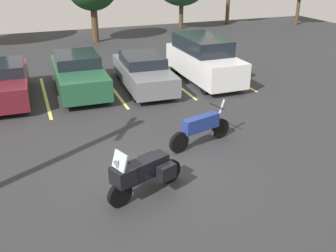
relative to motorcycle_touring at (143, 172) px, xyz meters
The scene contains 8 objects.
ground 1.26m from the motorcycle_touring, 56.72° to the left, with size 44.00×44.00×0.10m, color #2D2D30.
motorcycle_touring is the anchor object (origin of this frame).
motorcycle_second 3.07m from the motorcycle_touring, 38.57° to the left, with size 2.20×0.83×1.27m.
parking_stripes 8.24m from the motorcycle_touring, 101.60° to the left, with size 16.80×5.18×0.01m.
car_maroon 8.82m from the motorcycle_touring, 110.99° to the left, with size 2.02×4.58×1.46m.
car_green 8.27m from the motorcycle_touring, 91.46° to the left, with size 1.97×4.77×1.51m.
car_grey 8.17m from the motorcycle_touring, 72.58° to the left, with size 1.98×4.82×1.39m.
car_white 9.43m from the motorcycle_touring, 55.89° to the left, with size 1.81×4.89×1.93m.
Camera 1 is at (-2.76, -8.26, 5.25)m, focal length 40.81 mm.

